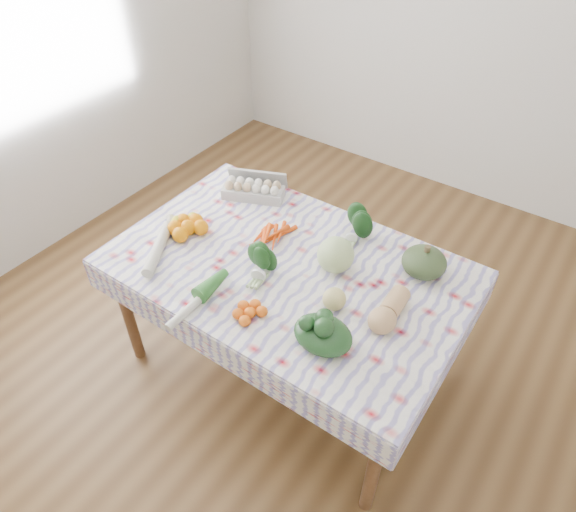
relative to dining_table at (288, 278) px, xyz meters
The scene contains 17 objects.
ground 0.68m from the dining_table, ahead, with size 4.50×4.50×0.00m, color #55391D.
wall_back 2.36m from the dining_table, 90.00° to the left, with size 4.00×0.04×2.80m, color silver.
dining_table is the anchor object (origin of this frame).
tablecloth 0.08m from the dining_table, ahead, with size 1.66×1.06×0.01m, color white.
egg_carton 0.60m from the dining_table, 144.04° to the left, with size 0.33×0.13×0.09m, color #B9B9B3.
carrot_bunch 0.25m from the dining_table, 150.99° to the left, with size 0.22×0.20×0.04m, color #F24C0C.
kale_bunch 0.41m from the dining_table, 66.70° to the left, with size 0.16×0.14×0.14m, color #103310.
kabocha_squash 0.64m from the dining_table, 30.24° to the left, with size 0.20×0.20×0.13m, color #374C28.
cabbage 0.28m from the dining_table, 28.99° to the left, with size 0.17×0.17×0.17m, color #B2CE83.
butternut_squash 0.56m from the dining_table, ahead, with size 0.12×0.25×0.12m, color tan.
orange_cluster 0.57m from the dining_table, 169.98° to the right, with size 0.25×0.25×0.08m, color orange.
broccoli 0.20m from the dining_table, 117.18° to the right, with size 0.16×0.16×0.12m, color #184517.
mandarin_cluster 0.37m from the dining_table, 81.66° to the right, with size 0.17×0.17×0.05m, color orange.
grapefruit 0.36m from the dining_table, 18.70° to the right, with size 0.10×0.10×0.10m, color #CABE6D.
spinach_bag 0.51m from the dining_table, 38.39° to the right, with size 0.25×0.20×0.11m, color #153216.
daikon 0.64m from the dining_table, 153.43° to the right, with size 0.05×0.05×0.38m, color beige.
leek 0.48m from the dining_table, 112.48° to the right, with size 0.04×0.04×0.37m, color beige.
Camera 1 is at (1.02, -1.46, 2.40)m, focal length 32.00 mm.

